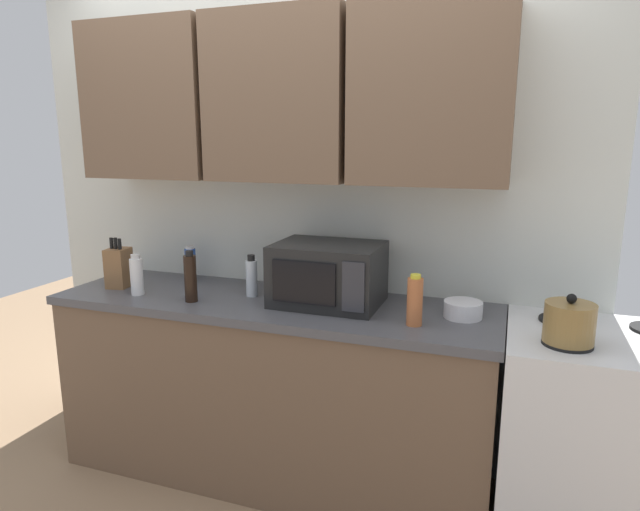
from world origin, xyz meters
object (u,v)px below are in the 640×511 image
bowl_ceramic_small (463,309)px  knife_block (119,267)px  bottle_soy_dark (190,278)px  stove_range (600,444)px  kettle (569,323)px  microwave (328,274)px  bottle_clear_tall (252,277)px  bottle_spice_jar (415,301)px  bottle_blue_cleaner (191,264)px  bottle_white_jar (137,276)px

bowl_ceramic_small → knife_block: bearing=-177.1°
bottle_soy_dark → bowl_ceramic_small: size_ratio=1.49×
stove_range → kettle: (-0.17, -0.14, 0.53)m
microwave → bottle_clear_tall: bearing=-179.1°
bottle_soy_dark → bowl_ceramic_small: bottle_soy_dark is taller
bottle_spice_jar → bottle_soy_dark: bottle_soy_dark is taller
bottle_blue_cleaner → bottle_spice_jar: bearing=-13.7°
knife_block → bottle_white_jar: size_ratio=1.28×
kettle → bottle_soy_dark: (-1.61, 0.01, 0.03)m
bottle_soy_dark → bottle_blue_cleaner: bearing=122.8°
bottle_soy_dark → bowl_ceramic_small: 1.23m
microwave → bottle_blue_cleaner: microwave is taller
knife_block → bowl_ceramic_small: (1.70, 0.09, -0.07)m
kettle → bottle_white_jar: 1.92m
bottle_spice_jar → bowl_ceramic_small: (0.18, 0.17, -0.07)m
stove_range → kettle: bearing=-140.5°
knife_block → kettle: bearing=-3.0°
knife_block → bowl_ceramic_small: 1.71m
microwave → kettle: bearing=-11.1°
bottle_blue_cleaner → bottle_clear_tall: bottle_clear_tall is taller
kettle → bottle_white_jar: (-1.92, 0.02, 0.01)m
kettle → microwave: 1.02m
bottle_spice_jar → bottle_white_jar: bearing=-179.6°
bottle_soy_dark → bottle_spice_jar: bearing=1.0°
knife_block → bottle_blue_cleaner: 0.36m
bottle_white_jar → stove_range: bearing=3.3°
kettle → knife_block: bearing=177.0°
microwave → bottle_blue_cleaner: 0.83m
kettle → microwave: bearing=168.9°
bottle_blue_cleaner → stove_range: bearing=-5.5°
kettle → bottle_blue_cleaner: bearing=169.6°
microwave → bottle_clear_tall: (-0.39, -0.01, -0.05)m
knife_block → bottle_spice_jar: size_ratio=1.21×
knife_block → bottle_blue_cleaner: size_ratio=1.35×
bottle_soy_dark → bowl_ceramic_small: bearing=8.6°
bottle_white_jar → bottle_soy_dark: bearing=-1.8°
kettle → microwave: (-1.00, 0.19, 0.05)m
bottle_white_jar → bottle_blue_cleaner: bearing=71.9°
kettle → bottle_blue_cleaner: size_ratio=0.96×
stove_range → bottle_clear_tall: bearing=178.2°
bottle_clear_tall → bowl_ceramic_small: 0.99m
kettle → bottle_clear_tall: (-1.38, 0.19, 0.01)m
knife_block → stove_range: bearing=0.7°
bottle_white_jar → bowl_ceramic_small: bottle_white_jar is taller
microwave → bottle_spice_jar: 0.46m
stove_range → knife_block: 2.33m
microwave → bottle_soy_dark: 0.64m
bottle_clear_tall → bottle_spice_jar: bearing=-11.1°
bowl_ceramic_small → microwave: bearing=-179.9°
microwave → bottle_blue_cleaner: (-0.82, 0.14, -0.05)m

